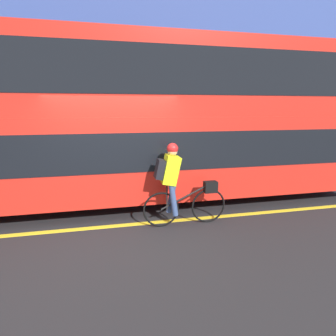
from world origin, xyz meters
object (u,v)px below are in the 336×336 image
object	(u,v)px
bus	(146,117)
trash_bin	(2,154)
cyclist_on_bike	(177,182)
street_sign_post	(210,125)

from	to	relation	value
bus	trash_bin	size ratio (longest dim) A/B	12.33
bus	cyclist_on_bike	bearing A→B (deg)	-77.80
cyclist_on_bike	street_sign_post	xyz separation A→B (m)	(2.99, 6.12, 0.69)
bus	street_sign_post	distance (m)	5.60
cyclist_on_bike	trash_bin	size ratio (longest dim) A/B	1.95
bus	street_sign_post	xyz separation A→B (m)	(3.35, 4.46, -0.49)
trash_bin	street_sign_post	distance (m)	8.30
street_sign_post	bus	bearing A→B (deg)	-126.91
bus	cyclist_on_bike	xyz separation A→B (m)	(0.36, -1.66, -1.19)
bus	trash_bin	xyz separation A→B (m)	(-4.89, 4.47, -1.49)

